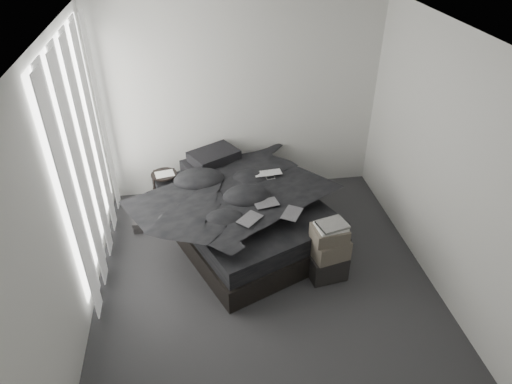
{
  "coord_description": "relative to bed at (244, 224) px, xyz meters",
  "views": [
    {
      "loc": [
        -0.63,
        -3.41,
        3.59
      ],
      "look_at": [
        0.0,
        0.8,
        0.75
      ],
      "focal_mm": 32.0,
      "sensor_mm": 36.0,
      "label": 1
    }
  ],
  "objects": [
    {
      "name": "floor",
      "position": [
        0.11,
        -1.02,
        -0.14
      ],
      "size": [
        3.6,
        4.2,
        0.01
      ],
      "primitive_type": "cube",
      "color": "#2F2E31",
      "rests_on": "ground"
    },
    {
      "name": "ceiling",
      "position": [
        0.11,
        -1.02,
        2.46
      ],
      "size": [
        3.6,
        4.2,
        0.01
      ],
      "primitive_type": "cube",
      "color": "white",
      "rests_on": "ground"
    },
    {
      "name": "wall_back",
      "position": [
        0.11,
        1.08,
        1.16
      ],
      "size": [
        3.6,
        0.01,
        2.6
      ],
      "primitive_type": "cube",
      "color": "silver",
      "rests_on": "ground"
    },
    {
      "name": "wall_left",
      "position": [
        -1.69,
        -1.02,
        1.16
      ],
      "size": [
        0.01,
        4.2,
        2.6
      ],
      "primitive_type": "cube",
      "color": "silver",
      "rests_on": "ground"
    },
    {
      "name": "wall_right",
      "position": [
        1.91,
        -1.02,
        1.16
      ],
      "size": [
        0.01,
        4.2,
        2.6
      ],
      "primitive_type": "cube",
      "color": "silver",
      "rests_on": "ground"
    },
    {
      "name": "window_left",
      "position": [
        -1.67,
        -0.12,
        1.21
      ],
      "size": [
        0.02,
        2.0,
        2.3
      ],
      "primitive_type": "cube",
      "color": "white",
      "rests_on": "wall_left"
    },
    {
      "name": "curtain_left",
      "position": [
        -1.62,
        -0.12,
        1.14
      ],
      "size": [
        0.06,
        2.12,
        2.48
      ],
      "primitive_type": "cube",
      "color": "white",
      "rests_on": "wall_left"
    },
    {
      "name": "bed",
      "position": [
        0.0,
        0.0,
        0.0
      ],
      "size": [
        2.29,
        2.55,
        0.28
      ],
      "primitive_type": "cube",
      "rotation": [
        0.0,
        0.0,
        0.41
      ],
      "color": "black",
      "rests_on": "floor"
    },
    {
      "name": "mattress",
      "position": [
        -0.0,
        0.0,
        0.25
      ],
      "size": [
        2.21,
        2.47,
        0.22
      ],
      "primitive_type": "cube",
      "rotation": [
        0.0,
        0.0,
        0.41
      ],
      "color": "black",
      "rests_on": "bed"
    },
    {
      "name": "duvet",
      "position": [
        0.02,
        -0.05,
        0.49
      ],
      "size": [
        2.13,
        2.26,
        0.24
      ],
      "primitive_type": "imported",
      "rotation": [
        0.0,
        0.0,
        0.41
      ],
      "color": "black",
      "rests_on": "mattress"
    },
    {
      "name": "pillow_lower",
      "position": [
        -0.37,
        0.73,
        0.44
      ],
      "size": [
        0.75,
        0.64,
        0.14
      ],
      "primitive_type": "cube",
      "rotation": [
        0.0,
        0.0,
        0.41
      ],
      "color": "black",
      "rests_on": "mattress"
    },
    {
      "name": "pillow_upper",
      "position": [
        -0.29,
        0.74,
        0.57
      ],
      "size": [
        0.71,
        0.64,
        0.13
      ],
      "primitive_type": "cube",
      "rotation": [
        0.0,
        0.0,
        0.51
      ],
      "color": "black",
      "rests_on": "pillow_lower"
    },
    {
      "name": "laptop",
      "position": [
        0.34,
        0.2,
        0.62
      ],
      "size": [
        0.35,
        0.25,
        0.03
      ],
      "primitive_type": "imported",
      "rotation": [
        0.0,
        0.0,
        0.09
      ],
      "color": "silver",
      "rests_on": "duvet"
    },
    {
      "name": "comic_a",
      "position": [
        -0.01,
        -0.61,
        0.61
      ],
      "size": [
        0.31,
        0.31,
        0.01
      ],
      "primitive_type": "cube",
      "rotation": [
        0.0,
        0.0,
        0.79
      ],
      "color": "black",
      "rests_on": "duvet"
    },
    {
      "name": "comic_b",
      "position": [
        0.21,
        -0.35,
        0.62
      ],
      "size": [
        0.29,
        0.22,
        0.01
      ],
      "primitive_type": "cube",
      "rotation": [
        0.0,
        0.0,
        0.2
      ],
      "color": "black",
      "rests_on": "duvet"
    },
    {
      "name": "comic_c",
      "position": [
        0.45,
        -0.58,
        0.63
      ],
      "size": [
        0.29,
        0.32,
        0.01
      ],
      "primitive_type": "cube",
      "rotation": [
        0.0,
        0.0,
        1.02
      ],
      "color": "black",
      "rests_on": "duvet"
    },
    {
      "name": "side_stand",
      "position": [
        -0.94,
        0.57,
        0.16
      ],
      "size": [
        0.33,
        0.33,
        0.6
      ],
      "primitive_type": "cylinder",
      "rotation": [
        0.0,
        0.0,
        0.02
      ],
      "color": "black",
      "rests_on": "floor"
    },
    {
      "name": "papers",
      "position": [
        -0.93,
        0.57,
        0.46
      ],
      "size": [
        0.26,
        0.21,
        0.01
      ],
      "primitive_type": "cube",
      "rotation": [
        0.0,
        0.0,
        0.2
      ],
      "color": "white",
      "rests_on": "side_stand"
    },
    {
      "name": "floor_books",
      "position": [
        -1.3,
        0.27,
        -0.08
      ],
      "size": [
        0.13,
        0.18,
        0.13
      ],
      "primitive_type": "cube",
      "rotation": [
        0.0,
        0.0,
        0.02
      ],
      "color": "black",
      "rests_on": "floor"
    },
    {
      "name": "box_lower",
      "position": [
        0.8,
        -0.87,
        0.0
      ],
      "size": [
        0.44,
        0.36,
        0.29
      ],
      "primitive_type": "cube",
      "rotation": [
        0.0,
        0.0,
        0.15
      ],
      "color": "black",
      "rests_on": "floor"
    },
    {
      "name": "box_mid",
      "position": [
        0.81,
        -0.88,
        0.26
      ],
      "size": [
        0.42,
        0.37,
        0.22
      ],
      "primitive_type": "cube",
      "rotation": [
        0.0,
        0.0,
        0.22
      ],
      "color": "#574F45",
      "rests_on": "box_lower"
    },
    {
      "name": "box_upper",
      "position": [
        0.79,
        -0.87,
        0.45
      ],
      "size": [
        0.38,
        0.32,
        0.15
      ],
      "primitive_type": "cube",
      "rotation": [
        0.0,
        0.0,
        0.1
      ],
      "color": "#574F45",
      "rests_on": "box_mid"
    },
    {
      "name": "art_book_white",
      "position": [
        0.8,
        -0.87,
        0.54
      ],
      "size": [
        0.33,
        0.28,
        0.03
      ],
      "primitive_type": "cube",
      "rotation": [
        0.0,
        0.0,
        0.15
      ],
      "color": "silver",
      "rests_on": "box_upper"
    },
    {
      "name": "art_book_snake",
      "position": [
        0.81,
        -0.88,
        0.57
      ],
      "size": [
        0.34,
        0.3,
        0.03
      ],
      "primitive_type": "cube",
      "rotation": [
        0.0,
        0.0,
        0.25
      ],
      "color": "silver",
      "rests_on": "art_book_white"
    }
  ]
}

